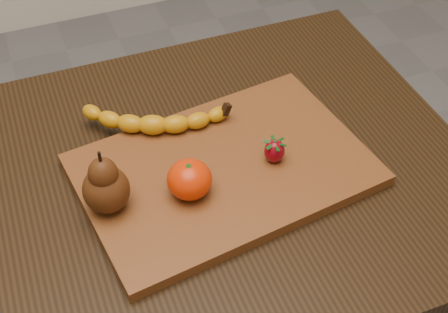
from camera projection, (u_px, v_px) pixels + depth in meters
name	position (u px, v px, depth m)	size (l,w,h in m)	color
table	(170.00, 220.00, 1.06)	(1.00, 0.70, 0.76)	black
cutting_board	(224.00, 170.00, 1.00)	(0.45, 0.30, 0.02)	brown
banana	(153.00, 125.00, 1.03)	(0.21, 0.06, 0.03)	#CD8B09
pear	(104.00, 180.00, 0.89)	(0.07, 0.07, 0.11)	#4B240C
mandarin	(189.00, 179.00, 0.93)	(0.07, 0.07, 0.06)	red
strawberry	(274.00, 150.00, 0.99)	(0.03, 0.03, 0.04)	maroon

